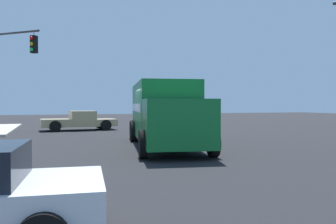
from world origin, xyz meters
TOP-DOWN VIEW (x-y plane):
  - ground_plane at (0.00, 0.00)m, footprint 100.00×100.00m
  - delivery_truck at (0.09, 0.34)m, footprint 8.48×4.01m
  - traffic_light_primary at (-7.01, -7.03)m, footprint 2.57×3.05m
  - pickup_tan at (-10.79, -2.48)m, footprint 2.56×5.33m

SIDE VIEW (x-z plane):
  - ground_plane at x=0.00m, z-range 0.00..0.00m
  - pickup_tan at x=-10.79m, z-range 0.04..1.42m
  - delivery_truck at x=0.09m, z-range 0.07..2.90m
  - traffic_light_primary at x=-7.01m, z-range 1.06..7.03m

